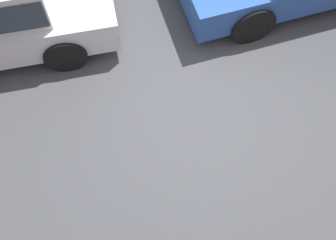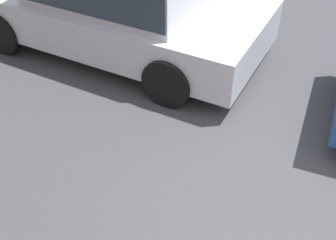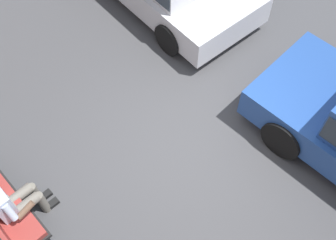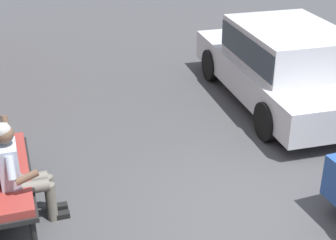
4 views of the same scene
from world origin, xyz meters
name	(u,v)px [view 1 (image 1 of 4)]	position (x,y,z in m)	size (l,w,h in m)	color
ground_plane	(203,103)	(0.00, 0.00, 0.00)	(60.00, 60.00, 0.00)	#424244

